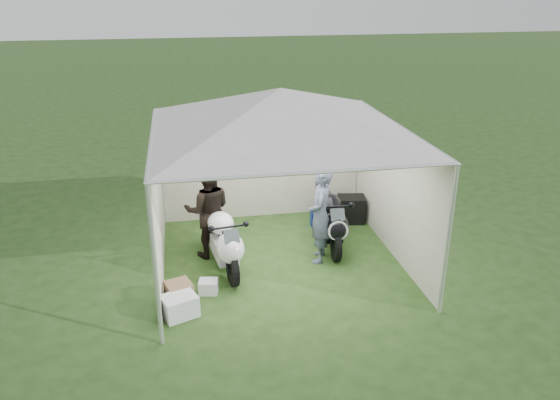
% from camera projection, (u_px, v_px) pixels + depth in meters
% --- Properties ---
extents(ground, '(80.00, 80.00, 0.00)m').
position_uv_depth(ground, '(281.00, 260.00, 9.51)').
color(ground, '#244216').
rests_on(ground, ground).
extents(canopy_tent, '(5.66, 5.66, 3.00)m').
position_uv_depth(canopy_tent, '(280.00, 115.00, 8.57)').
color(canopy_tent, silver).
rests_on(canopy_tent, ground).
extents(motorcycle_white, '(0.61, 1.97, 0.97)m').
position_uv_depth(motorcycle_white, '(223.00, 239.00, 9.07)').
color(motorcycle_white, black).
rests_on(motorcycle_white, ground).
extents(motorcycle_black, '(0.54, 1.97, 0.97)m').
position_uv_depth(motorcycle_black, '(330.00, 218.00, 9.86)').
color(motorcycle_black, black).
rests_on(motorcycle_black, ground).
extents(paddock_stand, '(0.43, 0.29, 0.31)m').
position_uv_depth(paddock_stand, '(321.00, 218.00, 10.83)').
color(paddock_stand, '#0A1FC8').
rests_on(paddock_stand, ground).
extents(person_dark_jacket, '(0.85, 0.68, 1.70)m').
position_uv_depth(person_dark_jacket, '(208.00, 211.00, 9.39)').
color(person_dark_jacket, black).
rests_on(person_dark_jacket, ground).
extents(person_blue_jacket, '(0.58, 0.72, 1.70)m').
position_uv_depth(person_blue_jacket, '(320.00, 215.00, 9.23)').
color(person_blue_jacket, slate).
rests_on(person_blue_jacket, ground).
extents(equipment_box, '(0.59, 0.51, 0.53)m').
position_uv_depth(equipment_box, '(351.00, 209.00, 10.96)').
color(equipment_box, black).
rests_on(equipment_box, ground).
extents(crate_0, '(0.59, 0.53, 0.32)m').
position_uv_depth(crate_0, '(180.00, 306.00, 7.89)').
color(crate_0, white).
rests_on(crate_0, ground).
extents(crate_1, '(0.46, 0.46, 0.33)m').
position_uv_depth(crate_1, '(179.00, 293.00, 8.22)').
color(crate_1, brown).
rests_on(crate_1, ground).
extents(crate_2, '(0.33, 0.29, 0.21)m').
position_uv_depth(crate_2, '(208.00, 287.00, 8.49)').
color(crate_2, silver).
rests_on(crate_2, ground).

